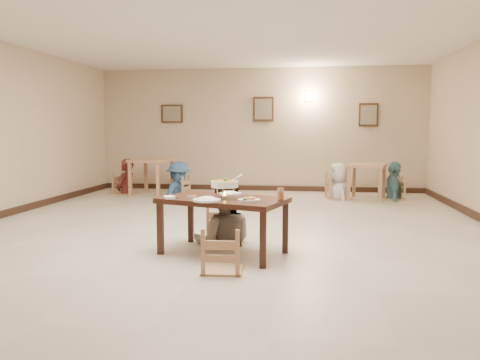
# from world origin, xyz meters

# --- Properties ---
(floor) EXTENTS (10.00, 10.00, 0.00)m
(floor) POSITION_xyz_m (0.00, 0.00, 0.00)
(floor) COLOR beige
(floor) RESTS_ON ground
(ceiling) EXTENTS (10.00, 10.00, 0.00)m
(ceiling) POSITION_xyz_m (0.00, 0.00, 3.00)
(ceiling) COLOR silver
(ceiling) RESTS_ON wall_back
(wall_back) EXTENTS (10.00, 0.00, 10.00)m
(wall_back) POSITION_xyz_m (0.00, 5.00, 1.50)
(wall_back) COLOR #C3AB8E
(wall_back) RESTS_ON floor
(baseboard_back) EXTENTS (8.00, 0.06, 0.12)m
(baseboard_back) POSITION_xyz_m (0.00, 4.97, 0.06)
(baseboard_back) COLOR black
(baseboard_back) RESTS_ON floor
(picture_a) EXTENTS (0.55, 0.04, 0.45)m
(picture_a) POSITION_xyz_m (-2.20, 4.96, 1.90)
(picture_a) COLOR #372113
(picture_a) RESTS_ON wall_back
(picture_b) EXTENTS (0.50, 0.04, 0.60)m
(picture_b) POSITION_xyz_m (0.10, 4.96, 2.00)
(picture_b) COLOR #372113
(picture_b) RESTS_ON wall_back
(picture_c) EXTENTS (0.45, 0.04, 0.55)m
(picture_c) POSITION_xyz_m (2.60, 4.96, 1.85)
(picture_c) COLOR #372113
(picture_c) RESTS_ON wall_back
(wall_sconce) EXTENTS (0.16, 0.05, 0.22)m
(wall_sconce) POSITION_xyz_m (1.20, 4.96, 2.30)
(wall_sconce) COLOR #FFD88C
(wall_sconce) RESTS_ON wall_back
(main_table) EXTENTS (1.63, 1.22, 0.68)m
(main_table) POSITION_xyz_m (0.16, -1.09, 0.60)
(main_table) COLOR #371B11
(main_table) RESTS_ON floor
(chair_far) EXTENTS (0.42, 0.42, 0.89)m
(chair_far) POSITION_xyz_m (0.04, -0.48, 0.45)
(chair_far) COLOR tan
(chair_far) RESTS_ON floor
(chair_near) EXTENTS (0.42, 0.42, 0.90)m
(chair_near) POSITION_xyz_m (0.28, -1.78, 0.45)
(chair_near) COLOR tan
(chair_near) RESTS_ON floor
(main_diner) EXTENTS (0.89, 0.75, 1.65)m
(main_diner) POSITION_xyz_m (0.08, -0.59, 0.83)
(main_diner) COLOR gray
(main_diner) RESTS_ON floor
(curry_warmer) EXTENTS (0.36, 0.32, 0.29)m
(curry_warmer) POSITION_xyz_m (0.20, -1.15, 0.85)
(curry_warmer) COLOR silver
(curry_warmer) RESTS_ON main_table
(rice_plate_far) EXTENTS (0.29, 0.29, 0.07)m
(rice_plate_far) POSITION_xyz_m (0.21, -0.80, 0.69)
(rice_plate_far) COLOR white
(rice_plate_far) RESTS_ON main_table
(rice_plate_near) EXTENTS (0.32, 0.32, 0.07)m
(rice_plate_near) POSITION_xyz_m (0.03, -1.38, 0.70)
(rice_plate_near) COLOR white
(rice_plate_near) RESTS_ON main_table
(fried_plate) EXTENTS (0.26, 0.26, 0.06)m
(fried_plate) POSITION_xyz_m (0.50, -1.31, 0.70)
(fried_plate) COLOR white
(fried_plate) RESTS_ON main_table
(chili_dish) EXTENTS (0.10, 0.10, 0.02)m
(chili_dish) POSITION_xyz_m (-0.23, -1.05, 0.69)
(chili_dish) COLOR white
(chili_dish) RESTS_ON main_table
(napkin_cutlery) EXTENTS (0.20, 0.24, 0.03)m
(napkin_cutlery) POSITION_xyz_m (-0.45, -1.23, 0.69)
(napkin_cutlery) COLOR white
(napkin_cutlery) RESTS_ON main_table
(drink_glass) EXTENTS (0.07, 0.07, 0.15)m
(drink_glass) POSITION_xyz_m (0.86, -1.23, 0.75)
(drink_glass) COLOR white
(drink_glass) RESTS_ON main_table
(bg_table_left) EXTENTS (0.96, 0.96, 0.83)m
(bg_table_left) POSITION_xyz_m (-2.36, 3.79, 0.69)
(bg_table_left) COLOR tan
(bg_table_left) RESTS_ON floor
(bg_table_right) EXTENTS (0.94, 0.94, 0.76)m
(bg_table_right) POSITION_xyz_m (2.45, 3.79, 0.63)
(bg_table_right) COLOR tan
(bg_table_right) RESTS_ON floor
(bg_chair_ll) EXTENTS (0.47, 0.47, 0.99)m
(bg_chair_ll) POSITION_xyz_m (-3.01, 3.84, 0.49)
(bg_chair_ll) COLOR tan
(bg_chair_ll) RESTS_ON floor
(bg_chair_lr) EXTENTS (0.41, 0.41, 0.88)m
(bg_chair_lr) POSITION_xyz_m (-1.72, 3.74, 0.44)
(bg_chair_lr) COLOR tan
(bg_chair_lr) RESTS_ON floor
(bg_chair_rl) EXTENTS (0.50, 0.50, 1.07)m
(bg_chair_rl) POSITION_xyz_m (1.86, 3.81, 0.54)
(bg_chair_rl) COLOR tan
(bg_chair_rl) RESTS_ON floor
(bg_chair_rr) EXTENTS (0.42, 0.42, 0.90)m
(bg_chair_rr) POSITION_xyz_m (3.03, 3.87, 0.45)
(bg_chair_rr) COLOR tan
(bg_chair_rr) RESTS_ON floor
(bg_diner_a) EXTENTS (0.51, 0.67, 1.66)m
(bg_diner_a) POSITION_xyz_m (-3.01, 3.84, 0.83)
(bg_diner_a) COLOR #541C1A
(bg_diner_a) RESTS_ON floor
(bg_diner_b) EXTENTS (0.76, 1.10, 1.56)m
(bg_diner_b) POSITION_xyz_m (-1.72, 3.74, 0.78)
(bg_diner_b) COLOR #325D8F
(bg_diner_b) RESTS_ON floor
(bg_diner_c) EXTENTS (0.69, 0.87, 1.57)m
(bg_diner_c) POSITION_xyz_m (1.86, 3.81, 0.78)
(bg_diner_c) COLOR silver
(bg_diner_c) RESTS_ON floor
(bg_diner_d) EXTENTS (0.49, 1.00, 1.65)m
(bg_diner_d) POSITION_xyz_m (3.03, 3.87, 0.82)
(bg_diner_d) COLOR slate
(bg_diner_d) RESTS_ON floor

